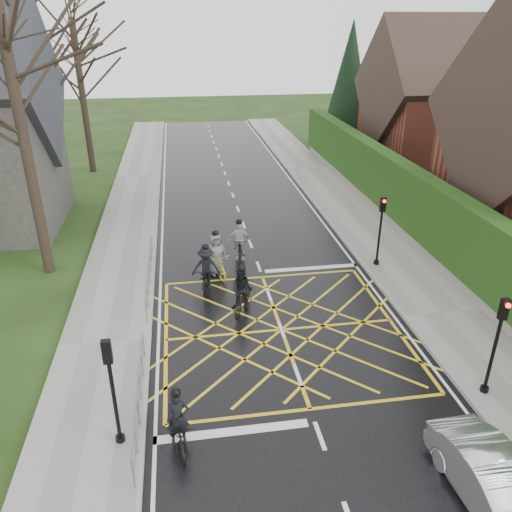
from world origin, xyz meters
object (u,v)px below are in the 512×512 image
object	(u,v)px
cyclist_front	(240,245)
cyclist_lead	(216,260)
car	(495,486)
cyclist_rear	(178,427)
cyclist_back	(242,294)
cyclist_mid	(206,273)

from	to	relation	value
cyclist_front	cyclist_lead	world-z (taller)	cyclist_lead
cyclist_lead	car	size ratio (longest dim) A/B	0.58
cyclist_rear	cyclist_front	size ratio (longest dim) A/B	0.94
cyclist_back	cyclist_mid	bearing A→B (deg)	146.73
cyclist_mid	cyclist_lead	distance (m)	1.25
cyclist_front	car	distance (m)	14.01
cyclist_back	cyclist_lead	distance (m)	3.15
cyclist_rear	cyclist_front	xyz separation A→B (m)	(2.89, 10.57, 0.15)
cyclist_rear	car	size ratio (longest dim) A/B	0.49
cyclist_rear	cyclist_front	bearing A→B (deg)	66.24
cyclist_mid	car	distance (m)	12.34
cyclist_mid	car	size ratio (longest dim) A/B	0.55
cyclist_back	cyclist_lead	bearing A→B (deg)	127.70
cyclist_rear	cyclist_back	bearing A→B (deg)	60.06
car	cyclist_back	bearing A→B (deg)	112.61
cyclist_front	cyclist_lead	xyz separation A→B (m)	(-1.15, -1.29, -0.02)
cyclist_lead	car	world-z (taller)	cyclist_lead
cyclist_back	car	world-z (taller)	cyclist_back
cyclist_mid	cyclist_lead	xyz separation A→B (m)	(0.49, 1.15, -0.01)
cyclist_lead	car	xyz separation A→B (m)	(5.09, -12.16, -0.07)
cyclist_back	car	bearing A→B (deg)	-39.49
cyclist_rear	cyclist_back	size ratio (longest dim) A/B	0.98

